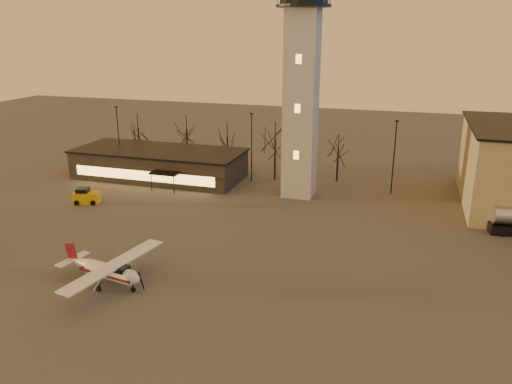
% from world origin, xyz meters
% --- Properties ---
extents(ground, '(220.00, 220.00, 0.00)m').
position_xyz_m(ground, '(0.00, 0.00, 0.00)').
color(ground, '#3B3836').
rests_on(ground, ground).
extents(control_tower, '(6.80, 6.80, 32.60)m').
position_xyz_m(control_tower, '(0.00, 30.00, 16.33)').
color(control_tower, '#9C9994').
rests_on(control_tower, ground).
extents(terminal, '(25.40, 12.20, 4.30)m').
position_xyz_m(terminal, '(-21.99, 31.98, 2.16)').
color(terminal, black).
rests_on(terminal, ground).
extents(light_poles, '(58.50, 12.25, 10.14)m').
position_xyz_m(light_poles, '(0.50, 31.00, 5.41)').
color(light_poles, black).
rests_on(light_poles, ground).
extents(tree_row, '(37.20, 9.20, 8.80)m').
position_xyz_m(tree_row, '(-13.70, 39.16, 5.94)').
color(tree_row, black).
rests_on(tree_row, ground).
extents(cessna_front, '(9.19, 11.57, 3.18)m').
position_xyz_m(cessna_front, '(-9.87, 0.18, 1.09)').
color(cessna_front, silver).
rests_on(cessna_front, ground).
extents(service_cart, '(3.51, 2.71, 2.00)m').
position_xyz_m(service_cart, '(-25.44, 18.40, 0.76)').
color(service_cart, gold).
rests_on(service_cart, ground).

